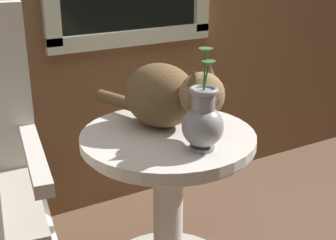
% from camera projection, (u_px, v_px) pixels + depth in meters
% --- Properties ---
extents(wicker_side_table, '(0.61, 0.61, 0.60)m').
position_uv_depth(wicker_side_table, '(168.00, 184.00, 1.72)').
color(wicker_side_table, silver).
rests_on(wicker_side_table, ground_plane).
extents(cat, '(0.31, 0.56, 0.25)m').
position_uv_depth(cat, '(167.00, 95.00, 1.66)').
color(cat, brown).
rests_on(cat, wicker_side_table).
extents(pewter_vase_with_ivy, '(0.13, 0.13, 0.32)m').
position_uv_depth(pewter_vase_with_ivy, '(203.00, 121.00, 1.49)').
color(pewter_vase_with_ivy, '#99999E').
rests_on(pewter_vase_with_ivy, wicker_side_table).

